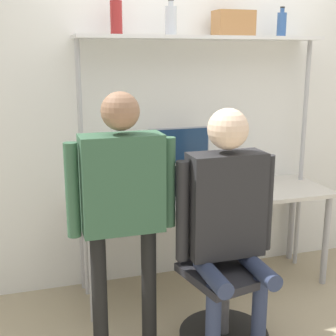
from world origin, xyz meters
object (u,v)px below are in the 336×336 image
(bottle_blue, at_px, (282,24))
(storage_box, at_px, (233,23))
(person_seated, at_px, (228,209))
(person_standing, at_px, (122,194))
(monitor, at_px, (179,156))
(office_chair, at_px, (221,296))
(bottle_red, at_px, (116,17))
(cell_phone, at_px, (227,194))
(bottle_clear, at_px, (171,20))
(laptop, at_px, (193,189))

(bottle_blue, height_order, storage_box, bottle_blue)
(person_seated, distance_m, person_standing, 0.63)
(monitor, distance_m, office_chair, 1.09)
(bottle_red, bearing_deg, person_standing, -100.65)
(person_seated, relative_size, bottle_red, 5.33)
(person_standing, bearing_deg, cell_phone, 31.80)
(cell_phone, xyz_separation_m, office_chair, (-0.30, -0.60, -0.46))
(person_standing, bearing_deg, person_seated, -7.67)
(cell_phone, bearing_deg, person_seated, -114.45)
(office_chair, bearing_deg, bottle_red, 119.29)
(cell_phone, distance_m, person_seated, 0.72)
(person_seated, distance_m, bottle_red, 1.49)
(cell_phone, height_order, bottle_clear, bottle_clear)
(person_seated, bearing_deg, bottle_red, 118.55)
(office_chair, distance_m, bottle_red, 1.95)
(bottle_red, distance_m, storage_box, 0.86)
(bottle_blue, bearing_deg, bottle_clear, -180.00)
(storage_box, bearing_deg, monitor, 179.77)
(cell_phone, xyz_separation_m, storage_box, (0.10, 0.21, 1.22))
(monitor, bearing_deg, bottle_red, -179.79)
(monitor, height_order, laptop, monitor)
(monitor, distance_m, bottle_blue, 1.25)
(office_chair, distance_m, bottle_clear, 1.89)
(monitor, relative_size, person_standing, 0.31)
(bottle_clear, bearing_deg, monitor, 1.42)
(person_seated, bearing_deg, monitor, 90.92)
(bottle_red, distance_m, bottle_clear, 0.39)
(laptop, relative_size, person_standing, 0.22)
(bottle_blue, bearing_deg, storage_box, -180.00)
(laptop, relative_size, person_seated, 0.23)
(person_standing, bearing_deg, office_chair, -3.95)
(cell_phone, bearing_deg, bottle_red, 164.26)
(laptop, xyz_separation_m, bottle_clear, (-0.10, 0.22, 1.17))
(person_standing, height_order, storage_box, storage_box)
(cell_phone, relative_size, bottle_clear, 0.62)
(person_seated, xyz_separation_m, bottle_clear, (-0.08, 0.86, 1.12))
(bottle_clear, relative_size, storage_box, 0.86)
(laptop, distance_m, storage_box, 1.24)
(person_seated, distance_m, storage_box, 1.45)
(bottle_red, relative_size, bottle_blue, 1.27)
(bottle_blue, relative_size, storage_box, 0.76)
(cell_phone, bearing_deg, storage_box, 64.00)
(bottle_clear, bearing_deg, person_standing, -124.46)
(office_chair, relative_size, bottle_clear, 3.87)
(laptop, distance_m, bottle_blue, 1.41)
(monitor, height_order, person_seated, person_seated)
(office_chair, bearing_deg, monitor, 90.38)
(laptop, bearing_deg, person_seated, -91.50)
(office_chair, relative_size, bottle_blue, 4.36)
(cell_phone, relative_size, bottle_red, 0.55)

